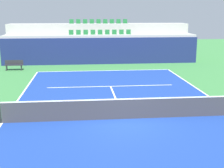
# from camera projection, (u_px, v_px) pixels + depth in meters

# --- Properties ---
(ground_plane) EXTENTS (80.00, 80.00, 0.00)m
(ground_plane) POSITION_uv_depth(u_px,v_px,m) (124.00, 119.00, 14.30)
(ground_plane) COLOR #387A3D
(court_surface) EXTENTS (11.00, 24.00, 0.01)m
(court_surface) POSITION_uv_depth(u_px,v_px,m) (124.00, 119.00, 14.30)
(court_surface) COLOR navy
(court_surface) RESTS_ON ground_plane
(baseline_far) EXTENTS (11.00, 0.10, 0.00)m
(baseline_far) POSITION_uv_depth(u_px,v_px,m) (104.00, 71.00, 25.88)
(baseline_far) COLOR white
(baseline_far) RESTS_ON court_surface
(sideline_left) EXTENTS (0.10, 24.00, 0.00)m
(sideline_left) POSITION_uv_depth(u_px,v_px,m) (2.00, 123.00, 13.77)
(sideline_left) COLOR white
(sideline_left) RESTS_ON court_surface
(service_line_far) EXTENTS (8.26, 0.10, 0.00)m
(service_line_far) POSITION_uv_depth(u_px,v_px,m) (111.00, 86.00, 20.50)
(service_line_far) COLOR white
(service_line_far) RESTS_ON court_surface
(centre_service_line) EXTENTS (0.10, 6.40, 0.00)m
(centre_service_line) POSITION_uv_depth(u_px,v_px,m) (116.00, 100.00, 17.40)
(centre_service_line) COLOR white
(centre_service_line) RESTS_ON court_surface
(back_wall) EXTENTS (18.20, 0.30, 2.44)m
(back_wall) POSITION_uv_depth(u_px,v_px,m) (101.00, 51.00, 28.93)
(back_wall) COLOR navy
(back_wall) RESTS_ON ground_plane
(stands_tier_lower) EXTENTS (18.20, 2.40, 2.66)m
(stands_tier_lower) POSITION_uv_depth(u_px,v_px,m) (100.00, 48.00, 30.21)
(stands_tier_lower) COLOR #9E9E99
(stands_tier_lower) RESTS_ON ground_plane
(stands_tier_upper) EXTENTS (18.20, 2.40, 3.60)m
(stands_tier_upper) POSITION_uv_depth(u_px,v_px,m) (99.00, 41.00, 32.43)
(stands_tier_upper) COLOR #9E9E99
(stands_tier_upper) RESTS_ON ground_plane
(seating_row_lower) EXTENTS (5.98, 0.44, 0.44)m
(seating_row_lower) POSITION_uv_depth(u_px,v_px,m) (100.00, 33.00, 29.97)
(seating_row_lower) COLOR #1E6633
(seating_row_lower) RESTS_ON stands_tier_lower
(seating_row_upper) EXTENTS (5.98, 0.44, 0.44)m
(seating_row_upper) POSITION_uv_depth(u_px,v_px,m) (99.00, 22.00, 32.08)
(seating_row_upper) COLOR #1E6633
(seating_row_upper) RESTS_ON stands_tier_upper
(tennis_net) EXTENTS (11.08, 0.08, 1.07)m
(tennis_net) POSITION_uv_depth(u_px,v_px,m) (124.00, 109.00, 14.19)
(tennis_net) COLOR black
(tennis_net) RESTS_ON court_surface
(player_bench) EXTENTS (1.50, 0.40, 0.85)m
(player_bench) POSITION_uv_depth(u_px,v_px,m) (14.00, 64.00, 25.98)
(player_bench) COLOR #232328
(player_bench) RESTS_ON ground_plane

